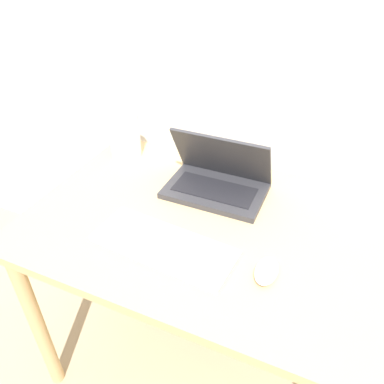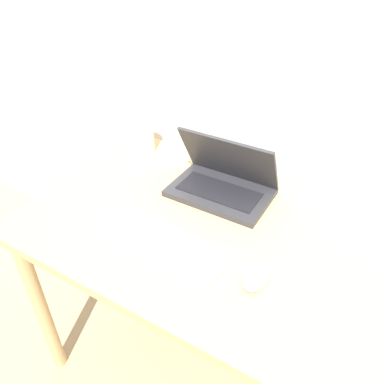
% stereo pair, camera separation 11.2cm
% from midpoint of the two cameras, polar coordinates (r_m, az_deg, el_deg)
% --- Properties ---
extents(wall_back, '(6.00, 0.05, 2.50)m').
position_cam_midpoint_polar(wall_back, '(1.33, 8.59, 24.13)').
color(wall_back, silver).
rests_on(wall_back, ground_plane).
extents(desk, '(1.15, 0.76, 0.75)m').
position_cam_midpoint_polar(desk, '(1.23, 0.10, -8.17)').
color(desk, tan).
rests_on(desk, ground_plane).
extents(laptop, '(0.34, 0.22, 0.21)m').
position_cam_midpoint_polar(laptop, '(1.28, 1.44, 1.97)').
color(laptop, '#333338').
rests_on(laptop, desk).
extents(keyboard, '(0.43, 0.19, 0.02)m').
position_cam_midpoint_polar(keyboard, '(1.08, -7.33, -8.20)').
color(keyboard, silver).
rests_on(keyboard, desk).
extents(mouse, '(0.06, 0.11, 0.03)m').
position_cam_midpoint_polar(mouse, '(1.01, 8.13, -11.92)').
color(mouse, silver).
rests_on(mouse, desk).
extents(vase, '(0.12, 0.12, 0.26)m').
position_cam_midpoint_polar(vase, '(1.48, -12.54, 9.64)').
color(vase, white).
rests_on(vase, desk).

